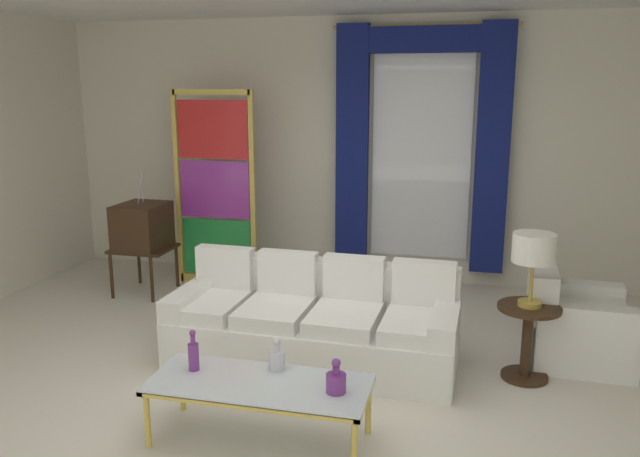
{
  "coord_description": "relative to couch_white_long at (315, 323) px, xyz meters",
  "views": [
    {
      "loc": [
        1.27,
        -4.22,
        2.25
      ],
      "look_at": [
        0.01,
        0.9,
        1.05
      ],
      "focal_mm": 35.65,
      "sensor_mm": 36.0,
      "label": 1
    }
  ],
  "objects": [
    {
      "name": "bottle_amber_squat",
      "position": [
        0.47,
        -1.34,
        0.18
      ],
      "size": [
        0.12,
        0.12,
        0.22
      ],
      "color": "#753384",
      "rests_on": "coffee_table"
    },
    {
      "name": "stained_glass_divider",
      "position": [
        -1.59,
        1.72,
        0.75
      ],
      "size": [
        0.95,
        0.05,
        2.2
      ],
      "color": "gold",
      "rests_on": "ground"
    },
    {
      "name": "bottle_blue_decanter",
      "position": [
        0.02,
        -1.12,
        0.18
      ],
      "size": [
        0.11,
        0.11,
        0.22
      ],
      "color": "silver",
      "rests_on": "coffee_table"
    },
    {
      "name": "vintage_tv",
      "position": [
        -2.25,
        1.24,
        0.42
      ],
      "size": [
        0.62,
        0.61,
        1.35
      ],
      "color": "#382314",
      "rests_on": "ground"
    },
    {
      "name": "curtained_window",
      "position": [
        0.63,
        2.29,
        1.44
      ],
      "size": [
        2.0,
        0.17,
        2.7
      ],
      "color": "white",
      "rests_on": "ground"
    },
    {
      "name": "couch_white_long",
      "position": [
        0.0,
        0.0,
        0.0
      ],
      "size": [
        2.36,
        0.98,
        0.86
      ],
      "color": "white",
      "rests_on": "ground"
    },
    {
      "name": "peacock_figurine",
      "position": [
        -1.17,
        1.27,
        -0.09
      ],
      "size": [
        0.44,
        0.6,
        0.5
      ],
      "color": "beige",
      "rests_on": "ground"
    },
    {
      "name": "round_side_table",
      "position": [
        1.69,
        0.02,
        0.05
      ],
      "size": [
        0.48,
        0.48,
        0.59
      ],
      "color": "#382314",
      "rests_on": "ground"
    },
    {
      "name": "wall_rear",
      "position": [
        -0.04,
        2.46,
        1.19
      ],
      "size": [
        8.0,
        0.12,
        3.0
      ],
      "primitive_type": "cube",
      "color": "silver",
      "rests_on": "ground"
    },
    {
      "name": "ground_plane",
      "position": [
        -0.04,
        -0.6,
        -0.31
      ],
      "size": [
        16.0,
        16.0,
        0.0
      ],
      "primitive_type": "plane",
      "color": "silver"
    },
    {
      "name": "bottle_crystal_tall",
      "position": [
        -0.51,
        -1.26,
        0.21
      ],
      "size": [
        0.07,
        0.07,
        0.28
      ],
      "color": "#753384",
      "rests_on": "coffee_table"
    },
    {
      "name": "coffee_table",
      "position": [
        -0.03,
        -1.32,
        0.07
      ],
      "size": [
        1.4,
        0.58,
        0.41
      ],
      "color": "silver",
      "rests_on": "ground"
    },
    {
      "name": "armchair_white",
      "position": [
        2.07,
        0.49,
        -0.02
      ],
      "size": [
        0.85,
        0.85,
        0.8
      ],
      "color": "white",
      "rests_on": "ground"
    },
    {
      "name": "table_lamp_brass",
      "position": [
        1.69,
        0.02,
        0.72
      ],
      "size": [
        0.32,
        0.32,
        0.57
      ],
      "color": "#B29338",
      "rests_on": "round_side_table"
    }
  ]
}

